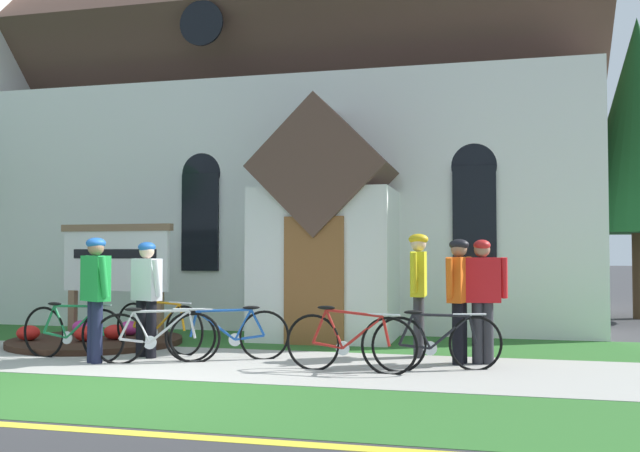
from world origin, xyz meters
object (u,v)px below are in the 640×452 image
at_px(bicycle_blue, 72,332).
at_px(roadside_conifer, 639,126).
at_px(cyclist_in_orange_jersey, 419,284).
at_px(bicycle_orange, 228,334).
at_px(cyclist_in_green_jersey, 482,291).
at_px(cyclist_in_yellow_jersey, 146,290).
at_px(cyclist_in_blue_jersey, 95,289).
at_px(bicycle_white, 157,336).
at_px(cyclist_in_white_jersey, 459,291).
at_px(bicycle_green, 350,342).
at_px(bicycle_red, 437,342).
at_px(church_sign, 116,262).
at_px(bicycle_yellow, 158,327).

distance_m(bicycle_blue, roadside_conifer, 12.99).
distance_m(bicycle_blue, cyclist_in_orange_jersey, 4.96).
relative_size(bicycle_blue, bicycle_orange, 1.10).
bearing_deg(cyclist_in_green_jersey, cyclist_in_yellow_jersey, -173.38).
distance_m(cyclist_in_blue_jersey, cyclist_in_yellow_jersey, 0.76).
height_order(bicycle_orange, bicycle_white, bicycle_white).
distance_m(cyclist_in_white_jersey, cyclist_in_yellow_jersey, 4.42).
bearing_deg(cyclist_in_green_jersey, cyclist_in_orange_jersey, 156.70).
xyz_separation_m(bicycle_white, cyclist_in_blue_jersey, (-0.81, -0.22, 0.65)).
xyz_separation_m(bicycle_blue, bicycle_white, (1.31, -0.02, -0.02)).
bearing_deg(cyclist_in_green_jersey, bicycle_green, -147.87).
bearing_deg(bicycle_orange, bicycle_red, -3.86).
bearing_deg(cyclist_in_white_jersey, church_sign, 167.94).
bearing_deg(cyclist_in_white_jersey, cyclist_in_blue_jersey, -167.34).
relative_size(bicycle_red, cyclist_in_blue_jersey, 0.95).
bearing_deg(bicycle_green, bicycle_red, 18.12).
relative_size(bicycle_green, bicycle_red, 1.07).
distance_m(bicycle_yellow, cyclist_in_green_jersey, 4.83).
bearing_deg(cyclist_in_green_jersey, church_sign, 169.25).
bearing_deg(roadside_conifer, bicycle_orange, -131.20).
bearing_deg(cyclist_in_orange_jersey, bicycle_blue, -164.51).
distance_m(bicycle_green, bicycle_orange, 1.92).
height_order(bicycle_yellow, cyclist_in_orange_jersey, cyclist_in_orange_jersey).
height_order(church_sign, cyclist_in_orange_jersey, church_sign).
distance_m(bicycle_green, cyclist_in_green_jersey, 2.02).
bearing_deg(bicycle_yellow, roadside_conifer, 41.99).
bearing_deg(cyclist_in_yellow_jersey, roadside_conifer, 44.39).
xyz_separation_m(cyclist_in_blue_jersey, cyclist_in_green_jersey, (5.14, 1.17, -0.02)).
relative_size(church_sign, bicycle_yellow, 1.24).
bearing_deg(cyclist_in_blue_jersey, bicycle_yellow, 73.78).
relative_size(church_sign, cyclist_in_yellow_jersey, 1.30).
height_order(bicycle_red, roadside_conifer, roadside_conifer).
relative_size(bicycle_red, bicycle_white, 1.00).
relative_size(church_sign, bicycle_green, 1.24).
xyz_separation_m(church_sign, cyclist_in_orange_jersey, (5.29, -0.79, -0.28)).
bearing_deg(church_sign, bicycle_white, -48.79).
bearing_deg(bicycle_red, cyclist_in_green_jersey, 50.16).
bearing_deg(cyclist_in_green_jersey, roadside_conifer, 65.07).
xyz_separation_m(church_sign, bicycle_orange, (2.71, -1.65, -0.97)).
relative_size(cyclist_in_orange_jersey, roadside_conifer, 0.26).
bearing_deg(cyclist_in_yellow_jersey, cyclist_in_blue_jersey, -125.15).
bearing_deg(cyclist_in_white_jersey, bicycle_blue, -170.98).
bearing_deg(bicycle_white, cyclist_in_white_jersey, 12.12).
bearing_deg(roadside_conifer, cyclist_in_yellow_jersey, -135.61).
height_order(church_sign, bicycle_orange, church_sign).
bearing_deg(bicycle_blue, cyclist_in_white_jersey, 9.02).
xyz_separation_m(church_sign, cyclist_in_yellow_jersey, (1.49, -1.72, -0.37)).
bearing_deg(cyclist_in_orange_jersey, roadside_conifer, 58.32).
xyz_separation_m(bicycle_yellow, cyclist_in_green_jersey, (4.79, -0.01, 0.60)).
height_order(bicycle_red, cyclist_in_white_jersey, cyclist_in_white_jersey).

